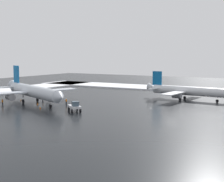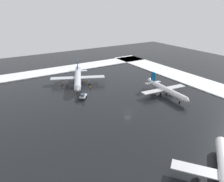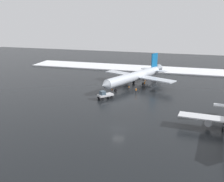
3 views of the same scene
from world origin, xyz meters
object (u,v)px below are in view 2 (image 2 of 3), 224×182
(airplane_distant_tail, at_px, (78,78))
(ground_crew_beside_wing, at_px, (62,83))
(ground_crew_by_nose_gear, at_px, (90,87))
(traffic_cone_wingtip_side, at_px, (73,91))
(ground_crew_mid_apron, at_px, (84,82))
(traffic_cone_mid_line, at_px, (77,79))
(pushback_tug, at_px, (83,96))
(traffic_cone_near_nose, at_px, (78,86))
(airplane_far_rear, at_px, (166,90))

(airplane_distant_tail, height_order, ground_crew_beside_wing, airplane_distant_tail)
(airplane_distant_tail, relative_size, ground_crew_by_nose_gear, 18.33)
(ground_crew_beside_wing, height_order, traffic_cone_wingtip_side, ground_crew_beside_wing)
(ground_crew_by_nose_gear, xyz_separation_m, ground_crew_mid_apron, (9.08, -1.15, 0.00))
(ground_crew_beside_wing, bearing_deg, ground_crew_by_nose_gear, -125.94)
(ground_crew_beside_wing, height_order, traffic_cone_mid_line, ground_crew_beside_wing)
(pushback_tug, distance_m, ground_crew_by_nose_gear, 11.35)
(airplane_distant_tail, height_order, traffic_cone_mid_line, airplane_distant_tail)
(ground_crew_beside_wing, distance_m, traffic_cone_wingtip_side, 11.90)
(airplane_distant_tail, bearing_deg, traffic_cone_mid_line, -174.75)
(ground_crew_mid_apron, bearing_deg, airplane_distant_tail, -159.06)
(traffic_cone_wingtip_side, bearing_deg, ground_crew_beside_wing, 5.12)
(ground_crew_mid_apron, relative_size, traffic_cone_wingtip_side, 3.11)
(traffic_cone_mid_line, bearing_deg, traffic_cone_wingtip_side, 150.52)
(ground_crew_mid_apron, distance_m, traffic_cone_near_nose, 5.56)
(ground_crew_by_nose_gear, xyz_separation_m, ground_crew_beside_wing, (13.45, 9.30, 0.00))
(traffic_cone_wingtip_side, bearing_deg, airplane_distant_tail, -37.44)
(airplane_far_rear, relative_size, pushback_tug, 5.51)
(ground_crew_beside_wing, distance_m, traffic_cone_mid_line, 9.83)
(airplane_distant_tail, bearing_deg, traffic_cone_wingtip_side, -13.43)
(ground_crew_beside_wing, xyz_separation_m, traffic_cone_near_nose, (-6.92, -5.55, -0.70))
(ground_crew_by_nose_gear, height_order, traffic_cone_mid_line, ground_crew_by_nose_gear)
(ground_crew_mid_apron, relative_size, traffic_cone_mid_line, 3.11)
(airplane_far_rear, xyz_separation_m, ground_crew_beside_wing, (37.98, 34.54, -1.69))
(ground_crew_mid_apron, distance_m, traffic_cone_wingtip_side, 12.01)
(airplane_distant_tail, height_order, airplane_far_rear, airplane_distant_tail)
(airplane_distant_tail, relative_size, ground_crew_mid_apron, 18.33)
(traffic_cone_near_nose, height_order, traffic_cone_mid_line, same)
(airplane_distant_tail, bearing_deg, ground_crew_mid_apron, 108.32)
(airplane_distant_tail, xyz_separation_m, airplane_far_rear, (-33.95, -27.51, -0.59))
(traffic_cone_near_nose, bearing_deg, ground_crew_by_nose_gear, -150.16)
(ground_crew_by_nose_gear, distance_m, traffic_cone_wingtip_side, 8.42)
(airplane_distant_tail, relative_size, traffic_cone_wingtip_side, 56.98)
(ground_crew_mid_apron, bearing_deg, traffic_cone_wingtip_side, -114.92)
(pushback_tug, bearing_deg, airplane_far_rear, 104.69)
(ground_crew_mid_apron, height_order, traffic_cone_mid_line, ground_crew_mid_apron)
(airplane_far_rear, distance_m, traffic_cone_near_nose, 42.55)
(pushback_tug, height_order, ground_crew_mid_apron, pushback_tug)
(ground_crew_by_nose_gear, distance_m, traffic_cone_near_nose, 7.56)
(ground_crew_beside_wing, relative_size, traffic_cone_mid_line, 3.11)
(ground_crew_mid_apron, xyz_separation_m, traffic_cone_near_nose, (-2.55, 4.90, -0.70))
(traffic_cone_near_nose, xyz_separation_m, traffic_cone_wingtip_side, (-4.91, 4.49, 0.00))
(airplane_far_rear, height_order, ground_crew_beside_wing, airplane_far_rear)
(ground_crew_beside_wing, bearing_deg, traffic_cone_near_nose, -121.86)
(ground_crew_mid_apron, xyz_separation_m, traffic_cone_wingtip_side, (-7.46, 9.39, -0.70))
(traffic_cone_near_nose, height_order, traffic_cone_wingtip_side, same)
(pushback_tug, height_order, traffic_cone_near_nose, pushback_tug)
(ground_crew_by_nose_gear, height_order, ground_crew_beside_wing, same)
(pushback_tug, relative_size, traffic_cone_mid_line, 8.94)
(ground_crew_by_nose_gear, bearing_deg, traffic_cone_mid_line, 67.06)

